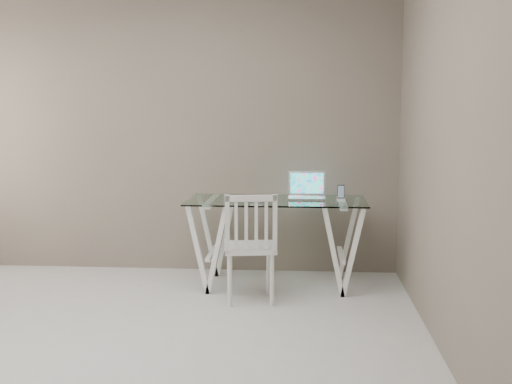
# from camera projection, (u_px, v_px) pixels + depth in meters

# --- Properties ---
(room) EXTENTS (4.50, 4.52, 2.71)m
(room) POSITION_uv_depth(u_px,v_px,m) (93.00, 72.00, 3.66)
(room) COLOR #B8B5B0
(room) RESTS_ON ground
(desk) EXTENTS (1.50, 0.70, 0.75)m
(desk) POSITION_uv_depth(u_px,v_px,m) (276.00, 242.00, 5.45)
(desk) COLOR silver
(desk) RESTS_ON ground
(chair) EXTENTS (0.45, 0.45, 0.87)m
(chair) POSITION_uv_depth(u_px,v_px,m) (250.00, 243.00, 4.95)
(chair) COLOR silver
(chair) RESTS_ON ground
(laptop) EXTENTS (0.32, 0.28, 0.22)m
(laptop) POSITION_uv_depth(u_px,v_px,m) (307.00, 192.00, 5.52)
(laptop) COLOR silver
(laptop) RESTS_ON desk
(keyboard) EXTENTS (0.27, 0.11, 0.01)m
(keyboard) POSITION_uv_depth(u_px,v_px,m) (247.00, 199.00, 5.44)
(keyboard) COLOR silver
(keyboard) RESTS_ON desk
(mouse) EXTENTS (0.10, 0.06, 0.03)m
(mouse) POSITION_uv_depth(u_px,v_px,m) (256.00, 200.00, 5.25)
(mouse) COLOR white
(mouse) RESTS_ON desk
(phone_dock) EXTENTS (0.07, 0.07, 0.13)m
(phone_dock) POSITION_uv_depth(u_px,v_px,m) (341.00, 196.00, 5.37)
(phone_dock) COLOR white
(phone_dock) RESTS_ON desk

